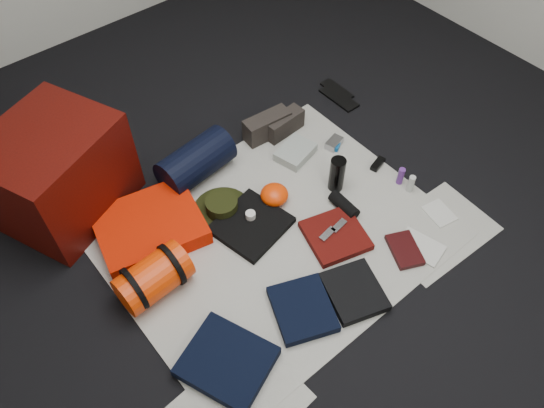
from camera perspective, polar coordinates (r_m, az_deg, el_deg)
floor at (r=2.72m, az=0.53°, el=-3.61°), size 4.50×4.50×0.02m
newspaper_mat at (r=2.71m, az=0.53°, el=-3.45°), size 1.60×1.30×0.01m
newspaper_sheet_front_right at (r=2.85m, az=17.25°, el=-2.80°), size 0.60×0.43×0.00m
red_cabinet at (r=2.84m, az=-22.12°, el=3.11°), size 0.77×0.71×0.51m
sleeping_pad at (r=2.75m, az=-13.03°, el=-2.38°), size 0.59×0.52×0.09m
stuff_sack at (r=2.51m, az=-12.62°, el=-7.73°), size 0.35×0.22×0.20m
sack_strap_left at (r=2.49m, az=-14.61°, el=-8.82°), size 0.02×0.22×0.22m
sack_strap_right at (r=2.52m, az=-10.74°, el=-6.42°), size 0.02×0.22×0.22m
navy_duffel at (r=2.91m, az=-8.19°, el=4.57°), size 0.44×0.26×0.22m
boonie_brim at (r=2.81m, az=-5.37°, el=-0.67°), size 0.33×0.33×0.01m
boonie_crown at (r=2.77m, az=-5.43°, el=-0.14°), size 0.17×0.17×0.07m
hiking_boot_left at (r=3.14m, az=-0.53°, el=8.40°), size 0.29×0.13×0.14m
hiking_boot_right at (r=3.16m, az=1.31°, el=8.59°), size 0.26×0.11×0.13m
flip_flop_left at (r=3.46m, az=7.21°, el=11.25°), size 0.10×0.27×0.02m
flip_flop_right at (r=3.52m, az=7.00°, el=12.07°), size 0.09×0.23×0.01m
trousers_navy_a at (r=2.36m, az=-4.87°, el=-16.55°), size 0.42×0.45×0.06m
trousers_navy_b at (r=2.47m, az=3.31°, el=-11.22°), size 0.35×0.37×0.05m
trousers_charcoal at (r=2.53m, az=8.82°, el=-9.29°), size 0.32×0.34×0.04m
black_tshirt at (r=2.72m, az=-2.24°, el=-2.25°), size 0.40×0.38×0.03m
red_shirt at (r=2.70m, az=6.84°, el=-3.38°), size 0.35×0.35×0.04m
orange_stuff_sack at (r=2.80m, az=0.26°, el=1.01°), size 0.20×0.20×0.10m
first_aid_pouch at (r=3.05m, az=2.53°, el=5.59°), size 0.25×0.21×0.05m
water_bottle at (r=2.85m, az=7.00°, el=3.21°), size 0.10×0.10×0.21m
speaker at (r=2.80m, az=7.74°, el=-0.10°), size 0.07×0.18×0.07m
compact_camera at (r=3.12m, az=6.69°, el=6.53°), size 0.12×0.09×0.04m
cyan_case at (r=3.13m, az=6.80°, el=6.47°), size 0.12×0.10×0.03m
toiletry_purple at (r=2.97m, az=13.68°, el=2.95°), size 0.04×0.04×0.11m
toiletry_clear at (r=2.94m, az=14.72°, el=2.13°), size 0.04×0.04×0.11m
paperback_book at (r=2.72m, az=14.08°, el=-4.81°), size 0.20×0.24×0.03m
map_booklet at (r=2.76m, az=15.70°, el=-4.45°), size 0.20×0.25×0.01m
map_printout at (r=2.92m, az=17.57°, el=-0.94°), size 0.15×0.18×0.01m
sunglasses at (r=3.06m, az=11.31°, el=4.24°), size 0.11×0.07×0.03m
tape_roll at (r=2.72m, az=-2.33°, el=-1.21°), size 0.05×0.05×0.04m
energy_bar_a at (r=2.67m, az=5.98°, el=-3.24°), size 0.10×0.05×0.01m
energy_bar_b at (r=2.70m, az=7.21°, el=-2.35°), size 0.10×0.05×0.01m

